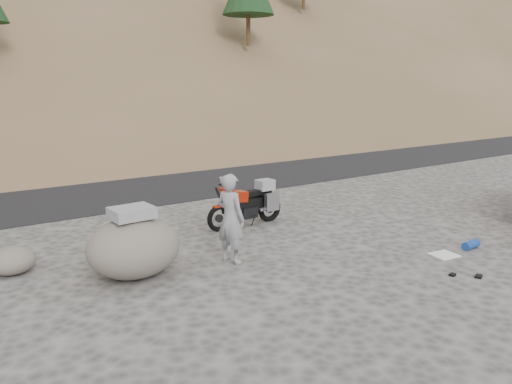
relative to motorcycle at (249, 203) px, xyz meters
The scene contains 10 objects.
ground 2.71m from the motorcycle, 85.60° to the right, with size 140.00×140.00×0.00m, color #413F3C.
road 6.38m from the motorcycle, 88.16° to the left, with size 120.00×7.00×0.05m, color black.
motorcycle is the anchor object (origin of this frame).
man 2.47m from the motorcycle, 131.51° to the right, with size 0.60×0.40×1.66m, color gray.
boulder 3.65m from the motorcycle, 155.89° to the right, with size 1.77×1.57×1.21m.
small_rock 5.04m from the motorcycle, behind, with size 0.87×0.80×0.47m.
gear_white_cloth 4.33m from the motorcycle, 62.93° to the right, with size 0.48×0.43×0.02m, color white.
gear_blue_mat 4.77m from the motorcycle, 54.97° to the right, with size 0.17×0.17×0.43m, color navy.
gear_glove_a 5.09m from the motorcycle, 73.12° to the right, with size 0.14×0.10×0.04m, color black.
gear_glove_b 4.72m from the motorcycle, 75.50° to the right, with size 0.12×0.09×0.04m, color black.
Camera 1 is at (-6.36, -6.62, 3.25)m, focal length 35.00 mm.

